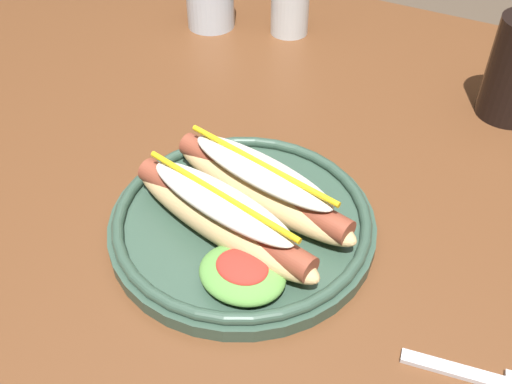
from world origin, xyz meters
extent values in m
cube|color=brown|center=(0.00, 0.00, 0.72)|extent=(1.29, 0.87, 0.04)
cylinder|color=brown|center=(-0.56, 0.35, 0.35)|extent=(0.06, 0.06, 0.70)
cylinder|color=#334C3D|center=(0.07, -0.18, 0.75)|extent=(0.28, 0.28, 0.02)
torus|color=#334C3D|center=(0.07, -0.18, 0.76)|extent=(0.27, 0.27, 0.01)
ellipsoid|color=tan|center=(0.07, -0.21, 0.78)|extent=(0.24, 0.10, 0.04)
cylinder|color=brown|center=(0.07, -0.21, 0.78)|extent=(0.22, 0.07, 0.03)
ellipsoid|color=silver|center=(0.07, -0.21, 0.80)|extent=(0.18, 0.08, 0.02)
cylinder|color=yellow|center=(0.07, -0.21, 0.81)|extent=(0.19, 0.05, 0.01)
ellipsoid|color=tan|center=(0.08, -0.15, 0.78)|extent=(0.24, 0.10, 0.04)
cylinder|color=brown|center=(0.08, -0.15, 0.78)|extent=(0.22, 0.07, 0.03)
ellipsoid|color=silver|center=(0.08, -0.15, 0.80)|extent=(0.18, 0.08, 0.02)
cylinder|color=yellow|center=(0.08, -0.15, 0.81)|extent=(0.19, 0.05, 0.01)
ellipsoid|color=#5B9942|center=(0.11, -0.26, 0.77)|extent=(0.08, 0.07, 0.02)
ellipsoid|color=red|center=(0.11, -0.26, 0.78)|extent=(0.05, 0.04, 0.01)
cube|color=silver|center=(0.31, -0.24, 0.74)|extent=(0.09, 0.03, 0.00)
camera|label=1|loc=(0.29, -0.55, 1.18)|focal=40.45mm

